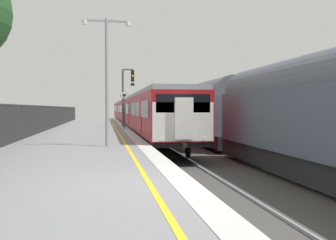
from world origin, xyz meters
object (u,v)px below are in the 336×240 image
Objects in this scene: signal_gantry at (126,91)px; speed_limit_sign at (124,105)px; freight_train_adjacent_track at (240,111)px; commuter_train_at_platform at (132,111)px; platform_lamp_mid at (107,71)px.

signal_gantry is 1.74× the size of speed_limit_sign.
signal_gantry is at bearing 111.77° from freight_train_adjacent_track.
signal_gantry reaches higher than speed_limit_sign.
freight_train_adjacent_track reaches higher than speed_limit_sign.
commuter_train_at_platform is 26.68m from freight_train_adjacent_track.
freight_train_adjacent_track is at bearing 27.17° from platform_lamp_mid.
platform_lamp_mid is (-7.26, -3.73, 1.74)m from freight_train_adjacent_track.
signal_gantry is at bearing 85.04° from speed_limit_sign.
commuter_train_at_platform is 12.88m from signal_gantry.
freight_train_adjacent_track is 10.46× the size of speed_limit_sign.
speed_limit_sign is at bearing 83.88° from platform_lamp_mid.
signal_gantry is (-1.48, -12.66, 1.89)m from commuter_train_at_platform.
freight_train_adjacent_track is 14.88m from signal_gantry.
signal_gantry is 17.54m from platform_lamp_mid.
platform_lamp_mid reaches higher than commuter_train_at_platform.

